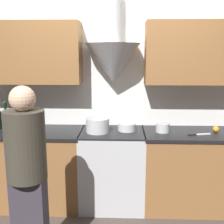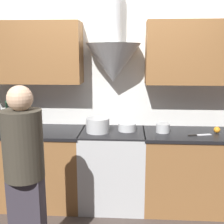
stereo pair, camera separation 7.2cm
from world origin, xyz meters
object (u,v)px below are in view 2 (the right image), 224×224
at_px(wine_bottle_1, 0,117).
at_px(person_foreground_left, 25,175).
at_px(stove_range, 113,168).
at_px(saucepan, 163,128).
at_px(mixing_bowl, 127,127).
at_px(stock_pot, 98,125).
at_px(wine_bottle_4, 25,117).
at_px(wine_bottle_3, 16,118).
at_px(orange_fruit, 217,130).
at_px(wine_bottle_2, 8,118).

distance_m(wine_bottle_1, person_foreground_left, 1.42).
bearing_deg(wine_bottle_1, stove_range, -3.04).
distance_m(wine_bottle_1, saucepan, 1.93).
height_order(mixing_bowl, saucepan, saucepan).
distance_m(stock_pot, person_foreground_left, 1.19).
bearing_deg(wine_bottle_4, stock_pot, -6.57).
relative_size(wine_bottle_3, person_foreground_left, 0.22).
height_order(orange_fruit, person_foreground_left, person_foreground_left).
xyz_separation_m(wine_bottle_4, mixing_bowl, (1.21, -0.02, -0.09)).
bearing_deg(orange_fruit, wine_bottle_1, 178.72).
xyz_separation_m(orange_fruit, person_foreground_left, (-1.79, -1.14, -0.08)).
bearing_deg(wine_bottle_1, mixing_bowl, -0.94).
relative_size(wine_bottle_1, saucepan, 2.11).
bearing_deg(wine_bottle_2, stove_range, -2.76).
distance_m(wine_bottle_1, orange_fruit, 2.54).
height_order(wine_bottle_1, saucepan, wine_bottle_1).
distance_m(wine_bottle_4, mixing_bowl, 1.21).
bearing_deg(stove_range, wine_bottle_3, 177.51).
distance_m(stove_range, stock_pot, 0.56).
xyz_separation_m(wine_bottle_3, mixing_bowl, (1.31, -0.00, -0.09)).
distance_m(wine_bottle_1, stock_pot, 1.20).
bearing_deg(saucepan, wine_bottle_2, 178.24).
xyz_separation_m(stove_range, wine_bottle_2, (-1.26, 0.06, 0.58)).
distance_m(wine_bottle_2, stock_pot, 1.10).
bearing_deg(stock_pot, wine_bottle_3, 175.22).
height_order(stove_range, wine_bottle_4, wine_bottle_4).
distance_m(stove_range, orange_fruit, 1.28).
xyz_separation_m(wine_bottle_2, person_foreground_left, (0.64, -1.19, -0.17)).
height_order(stove_range, wine_bottle_1, wine_bottle_1).
distance_m(wine_bottle_2, saucepan, 1.83).
height_order(stove_range, wine_bottle_3, wine_bottle_3).
bearing_deg(mixing_bowl, orange_fruit, -1.79).
xyz_separation_m(stove_range, stock_pot, (-0.17, -0.03, 0.53)).
bearing_deg(wine_bottle_1, saucepan, -2.01).
distance_m(wine_bottle_4, stock_pot, 0.89).
height_order(wine_bottle_2, stock_pot, wine_bottle_2).
xyz_separation_m(wine_bottle_2, orange_fruit, (2.44, -0.05, -0.10)).
bearing_deg(wine_bottle_1, stock_pot, -4.99).
relative_size(stock_pot, saucepan, 1.70).
distance_m(wine_bottle_1, wine_bottle_4, 0.31).
distance_m(wine_bottle_3, stock_pot, 0.98).
xyz_separation_m(wine_bottle_1, stock_pot, (1.19, -0.10, -0.05)).
relative_size(wine_bottle_2, saucepan, 2.15).
height_order(wine_bottle_2, saucepan, wine_bottle_2).
relative_size(wine_bottle_3, stock_pot, 1.31).
distance_m(stock_pot, mixing_bowl, 0.34).
bearing_deg(stove_range, wine_bottle_4, 176.21).
bearing_deg(stove_range, person_foreground_left, -118.52).
distance_m(wine_bottle_2, wine_bottle_3, 0.11).
xyz_separation_m(wine_bottle_3, orange_fruit, (2.33, -0.03, -0.10)).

